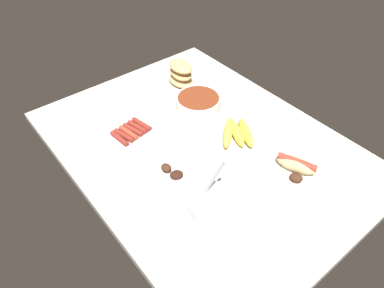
% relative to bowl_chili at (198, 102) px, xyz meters
% --- Properties ---
extents(ground_plane, '(1.20, 0.90, 0.03)m').
position_rel_bowl_chili_xyz_m(ground_plane, '(-0.18, 0.13, -0.05)').
color(ground_plane, silver).
extents(bowl_chili, '(0.19, 0.19, 0.06)m').
position_rel_bowl_chili_xyz_m(bowl_chili, '(0.00, 0.00, 0.00)').
color(bowl_chili, white).
rests_on(bowl_chili, ground_plane).
extents(plate_sausages, '(0.21, 0.21, 0.03)m').
position_rel_bowl_chili_xyz_m(plate_sausages, '(0.03, 0.31, -0.02)').
color(plate_sausages, white).
rests_on(plate_sausages, ground_plane).
extents(banana_bunch, '(0.19, 0.19, 0.04)m').
position_rel_bowl_chili_xyz_m(banana_bunch, '(-0.23, -0.00, -0.01)').
color(banana_bunch, '#E5D14C').
rests_on(banana_bunch, ground_plane).
extents(bread_stack, '(0.14, 0.10, 0.11)m').
position_rel_bowl_chili_xyz_m(bread_stack, '(0.19, -0.06, 0.02)').
color(bread_stack, tan).
rests_on(bread_stack, ground_plane).
extents(plate_hotdog_assembled, '(0.24, 0.24, 0.06)m').
position_rel_bowl_chili_xyz_m(plate_hotdog_assembled, '(-0.49, -0.03, -0.01)').
color(plate_hotdog_assembled, white).
rests_on(plate_hotdog_assembled, ground_plane).
extents(bowl_coleslaw, '(0.15, 0.15, 0.16)m').
position_rel_bowl_chili_xyz_m(bowl_coleslaw, '(-0.43, 0.30, 0.00)').
color(bowl_coleslaw, silver).
rests_on(bowl_coleslaw, ground_plane).
extents(plate_grilled_meat, '(0.20, 0.20, 0.04)m').
position_rel_bowl_chili_xyz_m(plate_grilled_meat, '(-0.22, 0.32, -0.02)').
color(plate_grilled_meat, white).
rests_on(plate_grilled_meat, ground_plane).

